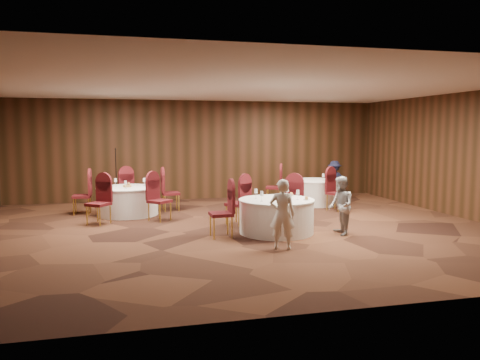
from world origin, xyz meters
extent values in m
plane|color=black|center=(0.00, 0.00, 0.00)|extent=(12.00, 12.00, 0.00)
plane|color=silver|center=(0.00, 0.00, 3.20)|extent=(12.00, 12.00, 0.00)
plane|color=black|center=(0.00, 5.00, 1.60)|extent=(12.00, 0.00, 12.00)
plane|color=black|center=(0.00, -5.00, 1.60)|extent=(12.00, 0.00, 12.00)
plane|color=black|center=(6.00, 0.00, 1.60)|extent=(0.00, 10.00, 10.00)
cylinder|color=white|center=(0.84, -0.56, 0.36)|extent=(1.61, 1.61, 0.72)
cylinder|color=white|center=(0.84, -0.56, 0.72)|extent=(1.64, 1.64, 0.03)
cylinder|color=white|center=(-2.32, 2.48, 0.36)|extent=(1.59, 1.59, 0.72)
cylinder|color=white|center=(-2.32, 2.48, 0.72)|extent=(1.62, 1.62, 0.03)
cylinder|color=white|center=(3.21, 3.00, 0.36)|extent=(1.49, 1.49, 0.72)
cylinder|color=white|center=(3.21, 3.00, 0.72)|extent=(1.52, 1.52, 0.03)
cylinder|color=silver|center=(1.20, -0.21, 0.74)|extent=(0.06, 0.06, 0.01)
cylinder|color=silver|center=(1.20, -0.21, 0.80)|extent=(0.01, 0.01, 0.11)
cone|color=silver|center=(1.20, -0.21, 0.91)|extent=(0.08, 0.08, 0.10)
cylinder|color=silver|center=(0.43, -0.33, 0.74)|extent=(0.06, 0.06, 0.01)
cylinder|color=silver|center=(0.43, -0.33, 0.80)|extent=(0.01, 0.01, 0.11)
cone|color=silver|center=(0.43, -0.33, 0.91)|extent=(0.08, 0.08, 0.10)
cylinder|color=silver|center=(0.78, -1.05, 0.74)|extent=(0.06, 0.06, 0.01)
cylinder|color=silver|center=(0.78, -1.05, 0.80)|extent=(0.01, 0.01, 0.11)
cone|color=silver|center=(0.78, -1.05, 0.91)|extent=(0.08, 0.08, 0.10)
cylinder|color=silver|center=(0.44, -0.76, 0.74)|extent=(0.06, 0.06, 0.01)
cylinder|color=silver|center=(0.44, -0.76, 0.80)|extent=(0.01, 0.01, 0.11)
cone|color=silver|center=(0.44, -0.76, 0.91)|extent=(0.08, 0.08, 0.10)
cylinder|color=silver|center=(1.25, -0.74, 0.74)|extent=(0.06, 0.06, 0.01)
cylinder|color=silver|center=(1.25, -0.74, 0.80)|extent=(0.01, 0.01, 0.11)
cone|color=silver|center=(1.25, -0.74, 0.91)|extent=(0.08, 0.08, 0.10)
cylinder|color=white|center=(0.84, -1.07, 0.75)|extent=(0.15, 0.15, 0.01)
sphere|color=#9E6B33|center=(0.84, -1.07, 0.79)|extent=(0.08, 0.08, 0.08)
cylinder|color=white|center=(1.42, -0.83, 0.75)|extent=(0.15, 0.15, 0.01)
sphere|color=#9E6B33|center=(1.42, -0.83, 0.79)|extent=(0.08, 0.08, 0.08)
cylinder|color=white|center=(1.32, -0.15, 0.75)|extent=(0.15, 0.15, 0.01)
sphere|color=#9E6B33|center=(1.32, -0.15, 0.79)|extent=(0.08, 0.08, 0.08)
cylinder|color=silver|center=(-1.87, 2.66, 0.74)|extent=(0.06, 0.06, 0.01)
cylinder|color=silver|center=(-1.87, 2.66, 0.80)|extent=(0.01, 0.01, 0.11)
cone|color=silver|center=(-1.87, 2.66, 0.91)|extent=(0.08, 0.08, 0.10)
cylinder|color=silver|center=(-2.62, 2.79, 0.74)|extent=(0.06, 0.06, 0.01)
cylinder|color=silver|center=(-2.62, 2.79, 0.80)|extent=(0.01, 0.01, 0.11)
cone|color=silver|center=(-2.62, 2.79, 0.91)|extent=(0.08, 0.08, 0.10)
cylinder|color=silver|center=(-2.36, 2.09, 0.74)|extent=(0.06, 0.06, 0.01)
cylinder|color=silver|center=(-2.36, 2.09, 0.80)|extent=(0.01, 0.01, 0.11)
cone|color=silver|center=(-2.36, 2.09, 0.91)|extent=(0.08, 0.08, 0.10)
cylinder|color=olive|center=(-2.32, 2.48, 0.77)|extent=(0.22, 0.22, 0.06)
sphere|color=#9E6B33|center=(-2.35, 2.50, 0.83)|extent=(0.07, 0.07, 0.07)
sphere|color=#9E6B33|center=(-2.28, 2.46, 0.83)|extent=(0.07, 0.07, 0.07)
cylinder|color=silver|center=(3.38, 2.75, 0.74)|extent=(0.06, 0.06, 0.01)
cylinder|color=silver|center=(3.38, 2.75, 0.80)|extent=(0.01, 0.01, 0.11)
cone|color=silver|center=(3.38, 2.75, 0.91)|extent=(0.08, 0.08, 0.10)
cylinder|color=black|center=(-2.63, 4.15, 0.01)|extent=(0.24, 0.24, 0.02)
cylinder|color=black|center=(-2.63, 4.15, 0.87)|extent=(0.02, 0.02, 1.69)
cylinder|color=black|center=(-2.63, 4.20, 1.68)|extent=(0.04, 0.12, 0.04)
imported|color=silver|center=(0.50, -1.94, 0.66)|extent=(0.57, 0.47, 1.33)
imported|color=#A0A1A5|center=(2.11, -1.07, 0.63)|extent=(0.55, 0.67, 1.26)
imported|color=black|center=(4.26, 3.85, 0.63)|extent=(0.91, 0.89, 1.25)
camera|label=1|loc=(-2.32, -10.14, 2.22)|focal=35.00mm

